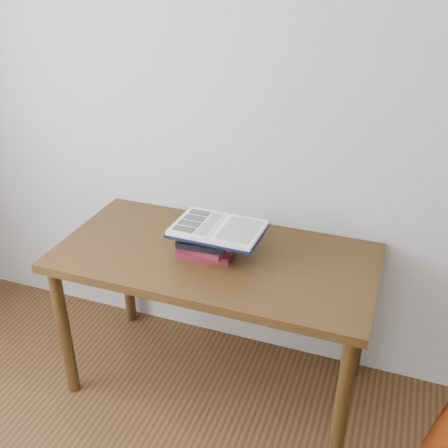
% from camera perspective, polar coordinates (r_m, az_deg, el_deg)
% --- Properties ---
extents(desk, '(1.44, 0.72, 0.77)m').
position_cam_1_polar(desk, '(2.41, -0.99, -5.25)').
color(desk, '#4D3013').
rests_on(desk, ground).
extents(book_stack, '(0.25, 0.20, 0.12)m').
position_cam_1_polar(book_stack, '(2.32, -1.86, -2.13)').
color(book_stack, maroon).
rests_on(book_stack, desk).
extents(open_book, '(0.40, 0.28, 0.03)m').
position_cam_1_polar(open_book, '(2.28, -0.64, -0.51)').
color(open_book, black).
rests_on(open_book, book_stack).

